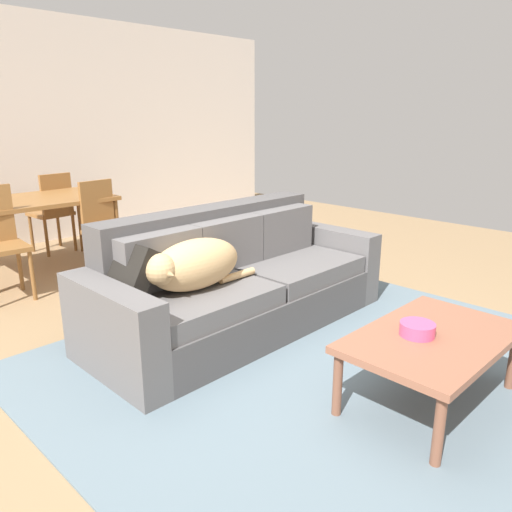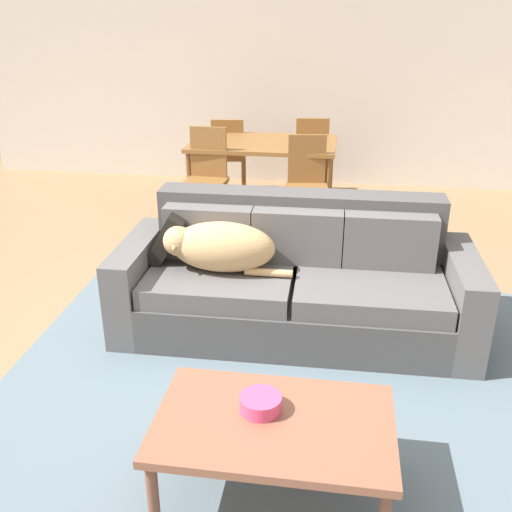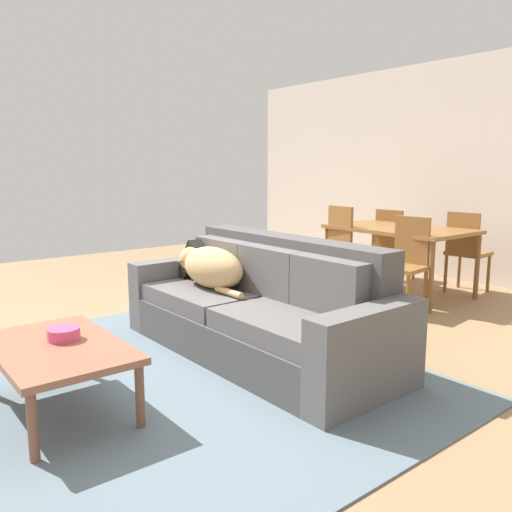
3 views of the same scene
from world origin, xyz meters
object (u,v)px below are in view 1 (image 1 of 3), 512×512
Objects in this scene: couch at (236,283)px; dog_on_left_cushion at (193,265)px; dining_chair_near_right at (105,224)px; coffee_table at (433,342)px; dining_table at (29,205)px; throw_pillow_by_left_arm at (127,273)px; dining_chair_far_right at (53,209)px; bowl_on_coffee_table at (417,329)px.

dog_on_left_cushion is at bearing -166.19° from couch.
dining_chair_near_right reaches higher than couch.
dining_table reaches higher than coffee_table.
dining_chair_near_right is at bearing 91.63° from coffee_table.
dining_chair_far_right is (0.79, 2.94, -0.10)m from throw_pillow_by_left_arm.
dog_on_left_cushion is 4.55× the size of bowl_on_coffee_table.
dog_on_left_cushion is at bearing 110.94° from coffee_table.
dining_chair_near_right reaches higher than coffee_table.
throw_pillow_by_left_arm is 1.82m from coffee_table.
coffee_table is (0.53, -1.39, -0.25)m from dog_on_left_cushion.
throw_pillow_by_left_arm is at bearing 119.49° from bowl_on_coffee_table.
dog_on_left_cushion is at bearing -88.67° from dining_table.
dining_table is at bearing 98.57° from coffee_table.
couch is at bearing -95.50° from dining_chair_near_right.
couch is at bearing 88.95° from bowl_on_coffee_table.
throw_pillow_by_left_arm is at bearing 155.63° from dog_on_left_cushion.
dog_on_left_cushion is 0.82× the size of coffee_table.
dining_table is 0.76m from dining_chair_far_right.
dining_chair_near_right is at bearing 65.68° from throw_pillow_by_left_arm.
coffee_table is 3.98m from dining_table.
dog_on_left_cushion reaches higher than coffee_table.
dog_on_left_cushion is at bearing -109.70° from dining_chair_near_right.
coffee_table is 0.69× the size of dining_table.
bowl_on_coffee_table is 3.91m from dining_table.
coffee_table is at bearing -95.59° from dining_chair_near_right.
dining_table is at bearing 124.46° from dining_chair_near_right.
throw_pillow_by_left_arm reaches higher than coffee_table.
dining_chair_near_right is 1.13m from dining_chair_far_right.
dining_chair_far_right is at bearing 75.02° from throw_pillow_by_left_arm.
throw_pillow_by_left_arm is at bearing -97.75° from dining_table.
couch is 2.27× the size of coffee_table.
dining_chair_far_right is (0.47, 0.58, -0.17)m from dining_table.
throw_pillow_by_left_arm is 1.73m from bowl_on_coffee_table.
bowl_on_coffee_table is 0.12× the size of dining_table.
dining_chair_near_right reaches higher than dog_on_left_cushion.
dining_chair_far_right is (0.41, 3.11, -0.10)m from dog_on_left_cushion.
dining_chair_near_right is at bearing -48.31° from dining_table.
throw_pillow_by_left_arm is at bearing 68.91° from dining_chair_far_right.
couch reaches higher than dog_on_left_cushion.
coffee_table is 1.11× the size of dining_chair_near_right.
dining_chair_far_right reaches higher than dining_table.
dog_on_left_cushion is 3.14m from dining_chair_far_right.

